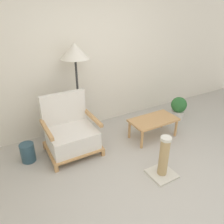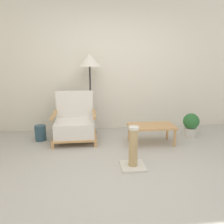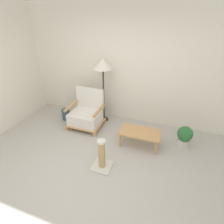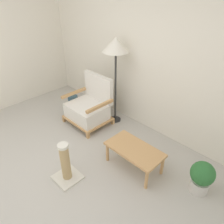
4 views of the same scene
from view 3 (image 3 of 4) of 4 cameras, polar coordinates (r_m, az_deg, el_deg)
ground_plane at (r=3.18m, az=-9.00°, el=-21.17°), size 14.00×14.00×0.00m
wall_back at (r=4.21m, az=3.77°, el=14.48°), size 8.00×0.06×2.70m
armchair at (r=4.25m, az=-8.40°, el=-0.73°), size 0.78×0.66×0.90m
floor_lamp at (r=4.04m, az=-2.99°, el=14.74°), size 0.45×0.45×1.59m
coffee_table at (r=3.64m, az=9.03°, el=-6.87°), size 0.81×0.44×0.35m
vase at (r=4.71m, az=-14.79°, el=-0.73°), size 0.21×0.21×0.29m
potted_plant at (r=3.90m, az=22.59°, el=-7.25°), size 0.31×0.31×0.46m
scratching_post at (r=3.18m, az=-3.35°, el=-14.45°), size 0.34×0.34×0.60m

